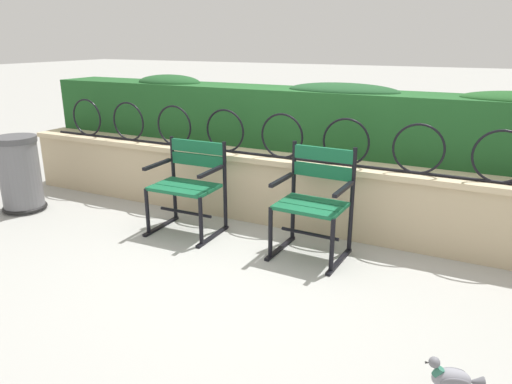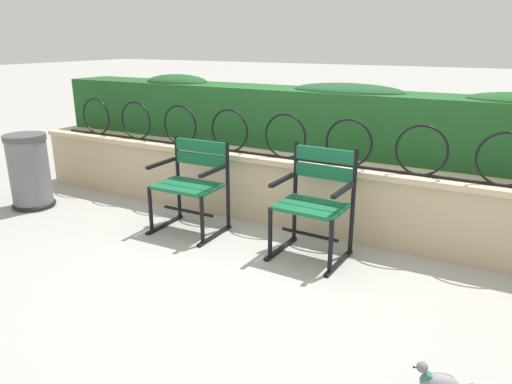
{
  "view_description": "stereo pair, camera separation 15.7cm",
  "coord_description": "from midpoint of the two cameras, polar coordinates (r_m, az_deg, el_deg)",
  "views": [
    {
      "loc": [
        1.62,
        -3.12,
        1.71
      ],
      "look_at": [
        0.0,
        0.12,
        0.55
      ],
      "focal_mm": 33.54,
      "sensor_mm": 36.0,
      "label": 1
    },
    {
      "loc": [
        1.76,
        -3.04,
        1.71
      ],
      "look_at": [
        0.0,
        0.12,
        0.55
      ],
      "focal_mm": 33.54,
      "sensor_mm": 36.0,
      "label": 2
    }
  ],
  "objects": [
    {
      "name": "ground_plane",
      "position": [
        3.91,
        0.3,
        -8.18
      ],
      "size": [
        60.0,
        60.0,
        0.0
      ],
      "primitive_type": "plane",
      "color": "#9E9E99"
    },
    {
      "name": "hedge_row",
      "position": [
        4.82,
        8.43,
        8.82
      ],
      "size": [
        6.29,
        0.56,
        0.67
      ],
      "color": "#1E5123",
      "rests_on": "stone_wall"
    },
    {
      "name": "trash_bin",
      "position": [
        5.51,
        -24.65,
        2.08
      ],
      "size": [
        0.44,
        0.44,
        0.78
      ],
      "color": "slate",
      "rests_on": "ground"
    },
    {
      "name": "iron_arch_fence",
      "position": [
        4.4,
        4.64,
        6.38
      ],
      "size": [
        5.9,
        0.02,
        0.42
      ],
      "color": "black",
      "rests_on": "stone_wall"
    },
    {
      "name": "park_chair_right",
      "position": [
        3.89,
        8.2,
        -1.02
      ],
      "size": [
        0.58,
        0.54,
        0.9
      ],
      "color": "#145B38",
      "rests_on": "ground"
    },
    {
      "name": "pigeon_near_chairs",
      "position": [
        2.69,
        22.84,
        -20.35
      ],
      "size": [
        0.28,
        0.16,
        0.22
      ],
      "color": "gray",
      "rests_on": "ground"
    },
    {
      "name": "stone_wall",
      "position": [
        4.56,
        5.92,
        0.08
      ],
      "size": [
        6.42,
        0.41,
        0.65
      ],
      "color": "tan",
      "rests_on": "ground"
    },
    {
      "name": "park_chair_left",
      "position": [
        4.41,
        -6.63,
        1.17
      ],
      "size": [
        0.62,
        0.53,
        0.84
      ],
      "color": "#145B38",
      "rests_on": "ground"
    }
  ]
}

